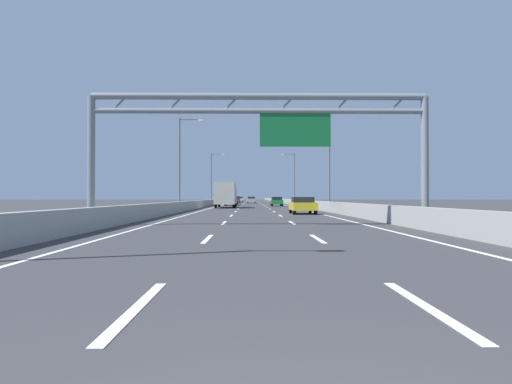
% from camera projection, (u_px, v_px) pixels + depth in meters
% --- Properties ---
extents(ground_plane, '(260.00, 260.00, 0.00)m').
position_uv_depth(ground_plane, '(252.00, 203.00, 102.01)').
color(ground_plane, '#38383A').
extents(lane_dash_left_0, '(0.16, 3.00, 0.01)m').
position_uv_depth(lane_dash_left_0, '(137.00, 307.00, 5.50)').
color(lane_dash_left_0, white).
rests_on(lane_dash_left_0, ground_plane).
extents(lane_dash_left_1, '(0.16, 3.00, 0.01)m').
position_uv_depth(lane_dash_left_1, '(208.00, 239.00, 14.50)').
color(lane_dash_left_1, white).
rests_on(lane_dash_left_1, ground_plane).
extents(lane_dash_left_2, '(0.16, 3.00, 0.01)m').
position_uv_depth(lane_dash_left_2, '(224.00, 223.00, 23.50)').
color(lane_dash_left_2, white).
rests_on(lane_dash_left_2, ground_plane).
extents(lane_dash_left_3, '(0.16, 3.00, 0.01)m').
position_uv_depth(lane_dash_left_3, '(231.00, 216.00, 32.49)').
color(lane_dash_left_3, white).
rests_on(lane_dash_left_3, ground_plane).
extents(lane_dash_left_4, '(0.16, 3.00, 0.01)m').
position_uv_depth(lane_dash_left_4, '(236.00, 212.00, 41.49)').
color(lane_dash_left_4, white).
rests_on(lane_dash_left_4, ground_plane).
extents(lane_dash_left_5, '(0.16, 3.00, 0.01)m').
position_uv_depth(lane_dash_left_5, '(238.00, 209.00, 50.49)').
color(lane_dash_left_5, white).
rests_on(lane_dash_left_5, ground_plane).
extents(lane_dash_left_6, '(0.16, 3.00, 0.01)m').
position_uv_depth(lane_dash_left_6, '(240.00, 207.00, 59.49)').
color(lane_dash_left_6, white).
rests_on(lane_dash_left_6, ground_plane).
extents(lane_dash_left_7, '(0.16, 3.00, 0.01)m').
position_uv_depth(lane_dash_left_7, '(241.00, 206.00, 68.49)').
color(lane_dash_left_7, white).
rests_on(lane_dash_left_7, ground_plane).
extents(lane_dash_left_8, '(0.16, 3.00, 0.01)m').
position_uv_depth(lane_dash_left_8, '(243.00, 205.00, 77.49)').
color(lane_dash_left_8, white).
rests_on(lane_dash_left_8, ground_plane).
extents(lane_dash_left_9, '(0.16, 3.00, 0.01)m').
position_uv_depth(lane_dash_left_9, '(243.00, 204.00, 86.49)').
color(lane_dash_left_9, white).
rests_on(lane_dash_left_9, ground_plane).
extents(lane_dash_left_10, '(0.16, 3.00, 0.01)m').
position_uv_depth(lane_dash_left_10, '(244.00, 203.00, 95.49)').
color(lane_dash_left_10, white).
rests_on(lane_dash_left_10, ground_plane).
extents(lane_dash_left_11, '(0.16, 3.00, 0.01)m').
position_uv_depth(lane_dash_left_11, '(245.00, 203.00, 104.48)').
color(lane_dash_left_11, white).
rests_on(lane_dash_left_11, ground_plane).
extents(lane_dash_left_12, '(0.16, 3.00, 0.01)m').
position_uv_depth(lane_dash_left_12, '(245.00, 202.00, 113.48)').
color(lane_dash_left_12, white).
rests_on(lane_dash_left_12, ground_plane).
extents(lane_dash_left_13, '(0.16, 3.00, 0.01)m').
position_uv_depth(lane_dash_left_13, '(246.00, 202.00, 122.48)').
color(lane_dash_left_13, white).
rests_on(lane_dash_left_13, ground_plane).
extents(lane_dash_left_14, '(0.16, 3.00, 0.01)m').
position_uv_depth(lane_dash_left_14, '(246.00, 202.00, 131.48)').
color(lane_dash_left_14, white).
rests_on(lane_dash_left_14, ground_plane).
extents(lane_dash_left_15, '(0.16, 3.00, 0.01)m').
position_uv_depth(lane_dash_left_15, '(246.00, 201.00, 140.48)').
color(lane_dash_left_15, white).
rests_on(lane_dash_left_15, ground_plane).
extents(lane_dash_left_16, '(0.16, 3.00, 0.01)m').
position_uv_depth(lane_dash_left_16, '(246.00, 201.00, 149.48)').
color(lane_dash_left_16, white).
rests_on(lane_dash_left_16, ground_plane).
extents(lane_dash_left_17, '(0.16, 3.00, 0.01)m').
position_uv_depth(lane_dash_left_17, '(247.00, 201.00, 158.48)').
color(lane_dash_left_17, white).
rests_on(lane_dash_left_17, ground_plane).
extents(lane_dash_right_0, '(0.16, 3.00, 0.01)m').
position_uv_depth(lane_dash_right_0, '(426.00, 307.00, 5.54)').
color(lane_dash_right_0, white).
rests_on(lane_dash_right_0, ground_plane).
extents(lane_dash_right_1, '(0.16, 3.00, 0.01)m').
position_uv_depth(lane_dash_right_1, '(318.00, 239.00, 14.54)').
color(lane_dash_right_1, white).
rests_on(lane_dash_right_1, ground_plane).
extents(lane_dash_right_2, '(0.16, 3.00, 0.01)m').
position_uv_depth(lane_dash_right_2, '(292.00, 223.00, 23.54)').
color(lane_dash_right_2, white).
rests_on(lane_dash_right_2, ground_plane).
extents(lane_dash_right_3, '(0.16, 3.00, 0.01)m').
position_uv_depth(lane_dash_right_3, '(281.00, 216.00, 32.54)').
color(lane_dash_right_3, white).
rests_on(lane_dash_right_3, ground_plane).
extents(lane_dash_right_4, '(0.16, 3.00, 0.01)m').
position_uv_depth(lane_dash_right_4, '(274.00, 212.00, 41.54)').
color(lane_dash_right_4, white).
rests_on(lane_dash_right_4, ground_plane).
extents(lane_dash_right_5, '(0.16, 3.00, 0.01)m').
position_uv_depth(lane_dash_right_5, '(270.00, 209.00, 50.54)').
color(lane_dash_right_5, white).
rests_on(lane_dash_right_5, ground_plane).
extents(lane_dash_right_6, '(0.16, 3.00, 0.01)m').
position_uv_depth(lane_dash_right_6, '(267.00, 207.00, 59.53)').
color(lane_dash_right_6, white).
rests_on(lane_dash_right_6, ground_plane).
extents(lane_dash_right_7, '(0.16, 3.00, 0.01)m').
position_uv_depth(lane_dash_right_7, '(265.00, 206.00, 68.53)').
color(lane_dash_right_7, white).
rests_on(lane_dash_right_7, ground_plane).
extents(lane_dash_right_8, '(0.16, 3.00, 0.01)m').
position_uv_depth(lane_dash_right_8, '(263.00, 205.00, 77.53)').
color(lane_dash_right_8, white).
rests_on(lane_dash_right_8, ground_plane).
extents(lane_dash_right_9, '(0.16, 3.00, 0.01)m').
position_uv_depth(lane_dash_right_9, '(262.00, 204.00, 86.53)').
color(lane_dash_right_9, white).
rests_on(lane_dash_right_9, ground_plane).
extents(lane_dash_right_10, '(0.16, 3.00, 0.01)m').
position_uv_depth(lane_dash_right_10, '(261.00, 203.00, 95.53)').
color(lane_dash_right_10, white).
rests_on(lane_dash_right_10, ground_plane).
extents(lane_dash_right_11, '(0.16, 3.00, 0.01)m').
position_uv_depth(lane_dash_right_11, '(260.00, 203.00, 104.53)').
color(lane_dash_right_11, white).
rests_on(lane_dash_right_11, ground_plane).
extents(lane_dash_right_12, '(0.16, 3.00, 0.01)m').
position_uv_depth(lane_dash_right_12, '(259.00, 202.00, 113.53)').
color(lane_dash_right_12, white).
rests_on(lane_dash_right_12, ground_plane).
extents(lane_dash_right_13, '(0.16, 3.00, 0.01)m').
position_uv_depth(lane_dash_right_13, '(259.00, 202.00, 122.53)').
color(lane_dash_right_13, white).
rests_on(lane_dash_right_13, ground_plane).
extents(lane_dash_right_14, '(0.16, 3.00, 0.01)m').
position_uv_depth(lane_dash_right_14, '(258.00, 202.00, 131.52)').
color(lane_dash_right_14, white).
rests_on(lane_dash_right_14, ground_plane).
extents(lane_dash_right_15, '(0.16, 3.00, 0.01)m').
position_uv_depth(lane_dash_right_15, '(258.00, 201.00, 140.52)').
color(lane_dash_right_15, white).
rests_on(lane_dash_right_15, ground_plane).
extents(lane_dash_right_16, '(0.16, 3.00, 0.01)m').
position_uv_depth(lane_dash_right_16, '(257.00, 201.00, 149.52)').
color(lane_dash_right_16, white).
rests_on(lane_dash_right_16, ground_plane).
extents(lane_dash_right_17, '(0.16, 3.00, 0.01)m').
position_uv_depth(lane_dash_right_17, '(257.00, 201.00, 158.52)').
color(lane_dash_right_17, white).
rests_on(lane_dash_right_17, ground_plane).
extents(edge_line_left, '(0.16, 176.00, 0.01)m').
position_uv_depth(edge_line_left, '(227.00, 204.00, 89.94)').
color(edge_line_left, white).
rests_on(edge_line_left, ground_plane).
extents(edge_line_right, '(0.16, 176.00, 0.01)m').
position_uv_depth(edge_line_right, '(278.00, 204.00, 90.07)').
color(edge_line_right, white).
rests_on(edge_line_right, ground_plane).
extents(barrier_left, '(0.45, 220.00, 0.95)m').
position_uv_depth(barrier_left, '(225.00, 201.00, 111.93)').
color(barrier_left, '#9E9E99').
rests_on(barrier_left, ground_plane).
extents(barrier_right, '(0.45, 220.00, 0.95)m').
position_uv_depth(barrier_right, '(279.00, 201.00, 112.09)').
color(barrier_right, '#9E9E99').
rests_on(barrier_right, ground_plane).
extents(sign_gantry, '(16.37, 0.36, 6.36)m').
position_uv_depth(sign_gantry, '(264.00, 125.00, 21.31)').
color(sign_gantry, gray).
rests_on(sign_gantry, ground_plane).
extents(streetlamp_left_mid, '(2.58, 0.28, 9.50)m').
position_uv_depth(streetlamp_left_mid, '(182.00, 158.00, 45.57)').
color(streetlamp_left_mid, slate).
rests_on(streetlamp_left_mid, ground_plane).
extents(streetlamp_right_mid, '(2.58, 0.28, 9.50)m').
position_uv_depth(streetlamp_right_mid, '(327.00, 158.00, 45.75)').
color(streetlamp_right_mid, slate).
rests_on(streetlamp_right_mid, ground_plane).
extents(streetlamp_left_far, '(2.58, 0.28, 9.50)m').
position_uv_depth(streetlamp_left_far, '(212.00, 175.00, 82.24)').
color(streetlamp_left_far, slate).
rests_on(streetlamp_left_far, ground_plane).
extents(streetlamp_right_far, '(2.58, 0.28, 9.50)m').
position_uv_depth(streetlamp_right_far, '(293.00, 175.00, 82.42)').
color(streetlamp_right_far, slate).
rests_on(streetlamp_right_far, ground_plane).
extents(white_car, '(1.77, 4.33, 1.44)m').
position_uv_depth(white_car, '(240.00, 199.00, 130.54)').
color(white_car, silver).
rests_on(white_car, ground_plane).
extents(orange_car, '(1.86, 4.39, 1.54)m').
position_uv_depth(orange_car, '(231.00, 201.00, 70.44)').
color(orange_car, orange).
rests_on(orange_car, ground_plane).
extents(silver_car, '(1.79, 4.16, 1.45)m').
position_uv_depth(silver_car, '(251.00, 200.00, 98.38)').
color(silver_car, '#A8ADB2').
rests_on(silver_car, ground_plane).
extents(red_car, '(1.78, 4.40, 1.55)m').
position_uv_depth(red_car, '(236.00, 200.00, 102.50)').
color(red_car, red).
rests_on(red_car, ground_plane).
extents(black_car, '(1.87, 4.22, 1.51)m').
position_uv_depth(black_car, '(233.00, 200.00, 82.47)').
color(black_car, black).
rests_on(black_car, ground_plane).
extents(green_car, '(1.71, 4.44, 1.39)m').
position_uv_depth(green_car, '(277.00, 201.00, 66.94)').
color(green_car, '#1E7A38').
rests_on(green_car, ground_plane).
extents(yellow_car, '(1.88, 4.28, 1.38)m').
position_uv_depth(yellow_car, '(303.00, 205.00, 36.12)').
color(yellow_car, yellow).
rests_on(yellow_car, ground_plane).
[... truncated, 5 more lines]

